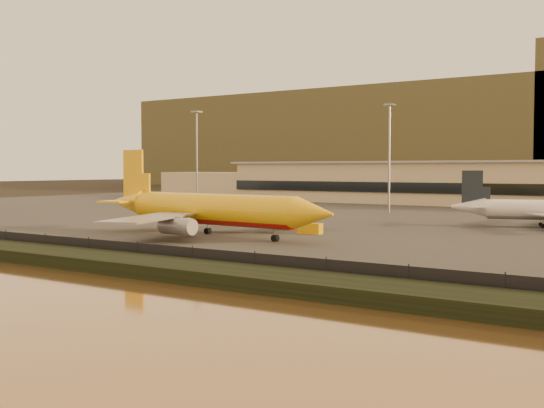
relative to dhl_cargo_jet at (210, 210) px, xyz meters
The scene contains 9 objects.
ground 18.24m from the dhl_cargo_jet, 54.90° to the right, with size 900.00×900.00×0.00m, color black.
embankment 33.31m from the dhl_cargo_jet, 72.07° to the right, with size 320.00×7.00×1.40m, color black.
tarmac 81.24m from the dhl_cargo_jet, 82.78° to the left, with size 320.00×220.00×0.20m, color #2D2D2D.
perimeter_fence 29.49m from the dhl_cargo_jet, 69.66° to the right, with size 300.00×0.05×2.20m, color black.
terminal_building 111.14m from the dhl_cargo_jet, 92.23° to the left, with size 202.00×25.00×12.60m.
apron_light_masts 66.52m from the dhl_cargo_jet, 67.38° to the left, with size 152.20×12.20×25.40m.
dhl_cargo_jet is the anchor object (origin of this frame).
gse_vehicle_yellow 16.40m from the dhl_cargo_jet, 46.92° to the left, with size 3.79×1.71×1.71m, color #EAB10C.
gse_vehicle_white 29.17m from the dhl_cargo_jet, 124.91° to the left, with size 4.46×2.01×2.01m, color silver.
Camera 1 is at (56.48, -66.78, 10.65)m, focal length 45.00 mm.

